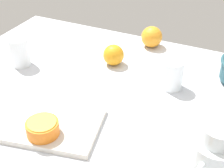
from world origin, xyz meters
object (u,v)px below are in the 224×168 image
object	(u,v)px
juice_glass	(20,54)
orange_half_0	(43,128)
juice_pitcher	(212,162)
second_glass	(172,76)
loose_orange_3	(114,55)
loose_orange_0	(152,37)
cutting_board	(49,124)

from	to	relation	value
juice_glass	orange_half_0	size ratio (longest dim) A/B	1.21
juice_pitcher	orange_half_0	bearing A→B (deg)	-174.22
second_glass	loose_orange_3	distance (cm)	24.32
second_glass	loose_orange_3	bearing A→B (deg)	166.64
second_glass	loose_orange_0	world-z (taller)	second_glass
loose_orange_3	second_glass	bearing A→B (deg)	-13.36
second_glass	loose_orange_3	world-z (taller)	second_glass
juice_pitcher	loose_orange_0	size ratio (longest dim) A/B	2.07
juice_pitcher	loose_orange_3	bearing A→B (deg)	137.13
cutting_board	loose_orange_0	distance (cm)	59.78
juice_glass	second_glass	distance (cm)	55.21
orange_half_0	loose_orange_3	distance (cm)	43.97
juice_glass	orange_half_0	distance (cm)	42.20
second_glass	cutting_board	size ratio (longest dim) A/B	0.34
cutting_board	loose_orange_3	world-z (taller)	loose_orange_3
juice_glass	loose_orange_0	xyz separation A→B (cm)	(38.68, 34.38, -0.35)
juice_pitcher	orange_half_0	distance (cm)	43.35
second_glass	loose_orange_0	xyz separation A→B (cm)	(-15.78, 25.25, -0.18)
orange_half_0	loose_orange_0	distance (cm)	64.14
second_glass	loose_orange_3	xyz separation A→B (cm)	(-23.66, 5.62, -0.57)
juice_glass	loose_orange_3	xyz separation A→B (cm)	(30.80, 14.75, -0.74)
cutting_board	juice_pitcher	bearing A→B (deg)	-0.51
juice_pitcher	loose_orange_3	xyz separation A→B (cm)	(-42.68, 39.61, -2.63)
second_glass	cutting_board	world-z (taller)	second_glass
juice_pitcher	second_glass	size ratio (longest dim) A/B	1.77
loose_orange_0	juice_pitcher	bearing A→B (deg)	-59.57
loose_orange_0	cutting_board	bearing A→B (deg)	-99.58
juice_pitcher	juice_glass	distance (cm)	77.59
second_glass	juice_glass	bearing A→B (deg)	-170.48
cutting_board	second_glass	bearing A→B (deg)	52.58
orange_half_0	cutting_board	bearing A→B (deg)	109.57
juice_glass	loose_orange_3	bearing A→B (deg)	25.59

